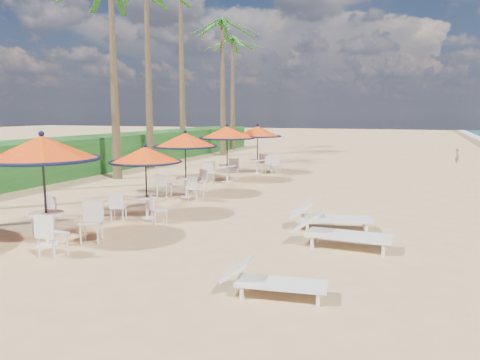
# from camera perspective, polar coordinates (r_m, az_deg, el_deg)

# --- Properties ---
(ground) EXTENTS (160.00, 160.00, 0.00)m
(ground) POSITION_cam_1_polar(r_m,az_deg,el_deg) (9.37, 3.34, -10.84)
(ground) COLOR tan
(ground) RESTS_ON ground
(scrub_hedge) EXTENTS (3.00, 40.00, 1.80)m
(scrub_hedge) POSITION_cam_1_polar(r_m,az_deg,el_deg) (25.38, -18.74, 2.93)
(scrub_hedge) COLOR #194716
(scrub_hedge) RESTS_ON ground
(station_0) EXTENTS (2.55, 2.55, 2.65)m
(station_0) POSITION_cam_1_polar(r_m,az_deg,el_deg) (11.49, -22.62, 2.01)
(station_0) COLOR black
(station_0) RESTS_ON ground
(station_1) EXTENTS (2.09, 2.09, 2.18)m
(station_1) POSITION_cam_1_polar(r_m,az_deg,el_deg) (13.62, -11.55, 2.19)
(station_1) COLOR black
(station_1) RESTS_ON ground
(station_2) EXTENTS (2.33, 2.42, 2.44)m
(station_2) POSITION_cam_1_polar(r_m,az_deg,el_deg) (17.01, -6.66, 3.87)
(station_2) COLOR black
(station_2) RESTS_ON ground
(station_3) EXTENTS (2.47, 2.56, 2.57)m
(station_3) POSITION_cam_1_polar(r_m,az_deg,el_deg) (20.55, -1.81, 4.95)
(station_3) COLOR black
(station_3) RESTS_ON ground
(station_4) EXTENTS (2.39, 2.39, 2.49)m
(station_4) POSITION_cam_1_polar(r_m,az_deg,el_deg) (23.39, 2.40, 5.21)
(station_4) COLOR black
(station_4) RESTS_ON ground
(lounger_near) EXTENTS (1.82, 0.78, 0.63)m
(lounger_near) POSITION_cam_1_polar(r_m,az_deg,el_deg) (7.98, 3.72, -12.07)
(lounger_near) COLOR silver
(lounger_near) RESTS_ON ground
(lounger_mid) EXTENTS (2.22, 0.75, 0.79)m
(lounger_mid) POSITION_cam_1_polar(r_m,az_deg,el_deg) (10.92, 11.96, -6.21)
(lounger_mid) COLOR silver
(lounger_mid) RESTS_ON ground
(lounger_far) EXTENTS (2.21, 1.13, 0.76)m
(lounger_far) POSITION_cam_1_polar(r_m,az_deg,el_deg) (12.52, 10.64, -4.39)
(lounger_far) COLOR silver
(lounger_far) RESTS_ON ground
(palm_6) EXTENTS (5.00, 5.00, 9.48)m
(palm_6) POSITION_cam_1_polar(r_m,az_deg,el_deg) (34.09, -2.17, 17.70)
(palm_6) COLOR brown
(palm_6) RESTS_ON ground
(palm_7) EXTENTS (5.00, 5.00, 9.12)m
(palm_7) POSITION_cam_1_polar(r_m,az_deg,el_deg) (39.40, -0.92, 15.93)
(palm_7) COLOR brown
(palm_7) RESTS_ON ground
(person) EXTENTS (0.25, 0.36, 0.96)m
(person) POSITION_cam_1_polar(r_m,az_deg,el_deg) (31.00, 24.97, 2.71)
(person) COLOR #856143
(person) RESTS_ON ground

